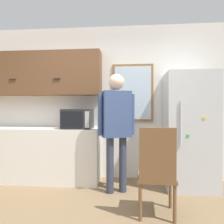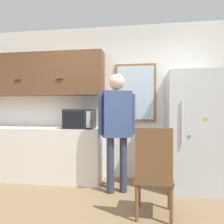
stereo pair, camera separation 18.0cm
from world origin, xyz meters
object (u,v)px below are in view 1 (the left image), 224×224
microwave (78,119)px  person (116,120)px  refrigerator (189,130)px  chair (157,169)px

microwave → person: size_ratio=0.27×
microwave → refrigerator: (1.79, -0.02, -0.17)m
microwave → person: bearing=-27.4°
refrigerator → chair: bearing=-120.4°
person → refrigerator: (1.12, 0.33, -0.17)m
person → refrigerator: 1.18m
person → refrigerator: refrigerator is taller
microwave → person: person is taller
person → microwave: bearing=132.9°
microwave → refrigerator: size_ratio=0.27×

